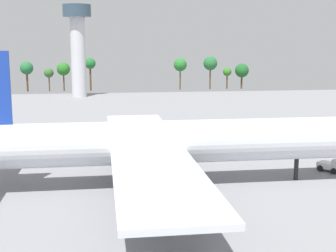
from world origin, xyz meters
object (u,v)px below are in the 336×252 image
at_px(control_tower, 78,41).
at_px(fuel_truck, 219,145).
at_px(cargo_loader, 332,165).
at_px(cargo_airplane, 166,143).

bearing_deg(control_tower, fuel_truck, -72.56).
relative_size(cargo_loader, fuel_truck, 0.95).
xyz_separation_m(fuel_truck, control_tower, (-32.43, 103.24, 21.26)).
height_order(cargo_loader, control_tower, control_tower).
bearing_deg(cargo_airplane, fuel_truck, 58.12).
xyz_separation_m(cargo_loader, control_tower, (-47.10, 122.19, 21.19)).
relative_size(cargo_airplane, control_tower, 1.91).
height_order(cargo_loader, fuel_truck, cargo_loader).
distance_m(cargo_airplane, cargo_loader, 29.39).
distance_m(cargo_airplane, control_tower, 128.07).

